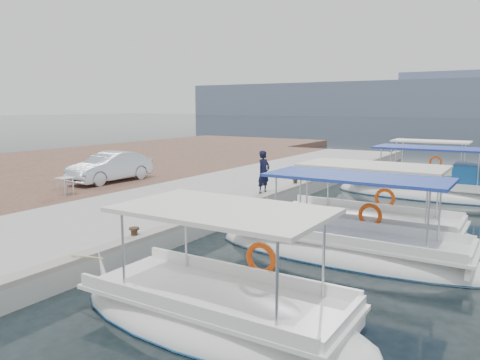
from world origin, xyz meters
name	(u,v)px	position (x,y,z in m)	size (l,w,h in m)	color
ground	(220,230)	(0.00, 0.00, 0.00)	(400.00, 400.00, 0.00)	black
concrete_quay	(227,191)	(-3.00, 5.00, 0.25)	(6.00, 40.00, 0.50)	#A1A19B
quay_curb	(283,190)	(-0.22, 5.00, 0.56)	(0.44, 40.00, 0.12)	gray
cobblestone_strip	(144,182)	(-8.00, 5.00, 0.25)	(4.00, 40.00, 0.50)	brown
land_backing	(24,168)	(-18.00, 5.00, 0.24)	(16.00, 60.00, 0.48)	brown
fishing_caique_a	(217,318)	(3.72, -5.55, 0.12)	(6.26, 2.46, 2.83)	white
fishing_caique_b	(347,253)	(4.46, -0.50, 0.12)	(7.75, 2.14, 2.83)	white
fishing_caique_c	(365,230)	(4.16, 2.04, 0.12)	(7.15, 2.45, 2.83)	white
fishing_caique_d	(427,193)	(4.65, 9.67, 0.18)	(7.92, 2.41, 2.83)	white
fishing_caique_e	(426,180)	(3.79, 14.07, 0.13)	(6.41, 2.00, 2.83)	white
mooring_bollards	(235,201)	(-0.35, 1.50, 0.69)	(0.28, 20.28, 0.33)	black
fisherman	(264,172)	(-0.65, 4.14, 1.38)	(0.64, 0.42, 1.76)	black
parked_car	(110,167)	(-8.27, 3.04, 1.20)	(1.47, 4.23, 1.39)	silver
folding_table	(65,183)	(-7.14, -0.38, 1.02)	(0.55, 0.55, 0.73)	silver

